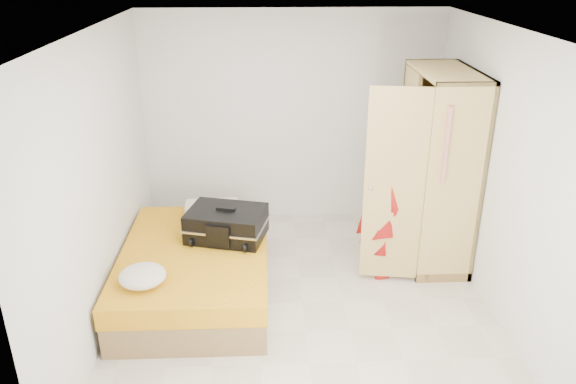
{
  "coord_description": "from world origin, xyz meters",
  "views": [
    {
      "loc": [
        -0.34,
        -4.64,
        3.18
      ],
      "look_at": [
        -0.12,
        0.44,
        1.0
      ],
      "focal_mm": 35.0,
      "sensor_mm": 36.0,
      "label": 1
    }
  ],
  "objects_px": {
    "wardrobe": "(434,174)",
    "round_cushion": "(142,276)",
    "person": "(379,200)",
    "bed": "(196,271)",
    "suitcase": "(226,224)"
  },
  "relations": [
    {
      "from": "person",
      "to": "suitcase",
      "type": "distance_m",
      "value": 1.58
    },
    {
      "from": "wardrobe",
      "to": "suitcase",
      "type": "height_order",
      "value": "wardrobe"
    },
    {
      "from": "wardrobe",
      "to": "person",
      "type": "distance_m",
      "value": 0.71
    },
    {
      "from": "bed",
      "to": "wardrobe",
      "type": "distance_m",
      "value": 2.69
    },
    {
      "from": "bed",
      "to": "round_cushion",
      "type": "bearing_deg",
      "value": -121.93
    },
    {
      "from": "wardrobe",
      "to": "round_cushion",
      "type": "height_order",
      "value": "wardrobe"
    },
    {
      "from": "person",
      "to": "suitcase",
      "type": "height_order",
      "value": "person"
    },
    {
      "from": "suitcase",
      "to": "round_cushion",
      "type": "relative_size",
      "value": 2.15
    },
    {
      "from": "person",
      "to": "round_cushion",
      "type": "xyz_separation_m",
      "value": [
        -2.25,
        -0.97,
        -0.25
      ]
    },
    {
      "from": "bed",
      "to": "suitcase",
      "type": "relative_size",
      "value": 2.28
    },
    {
      "from": "wardrobe",
      "to": "round_cushion",
      "type": "relative_size",
      "value": 5.11
    },
    {
      "from": "person",
      "to": "bed",
      "type": "bearing_deg",
      "value": 82.23
    },
    {
      "from": "wardrobe",
      "to": "suitcase",
      "type": "relative_size",
      "value": 2.37
    },
    {
      "from": "bed",
      "to": "person",
      "type": "xyz_separation_m",
      "value": [
        1.87,
        0.36,
        0.58
      ]
    },
    {
      "from": "person",
      "to": "round_cushion",
      "type": "bearing_deg",
      "value": 94.59
    }
  ]
}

